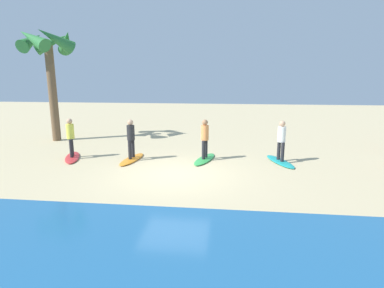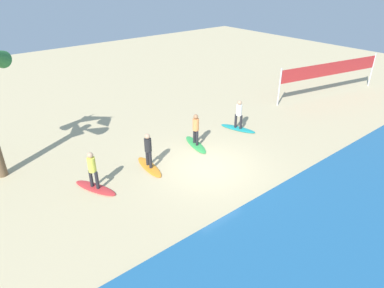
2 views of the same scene
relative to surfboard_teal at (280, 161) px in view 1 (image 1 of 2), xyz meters
name	(u,v)px [view 1 (image 1 of 2)]	position (x,y,z in m)	size (l,w,h in m)	color
ground_plane	(175,174)	(4.04, 2.02, -0.04)	(60.00, 60.00, 0.00)	#CCB789
surfboard_teal	(280,161)	(0.00, 0.00, 0.00)	(2.10, 0.56, 0.09)	teal
surfer_teal	(281,138)	(0.00, 0.00, 0.99)	(0.32, 0.44, 1.64)	#232328
surfboard_green	(205,159)	(3.11, 0.00, 0.00)	(2.10, 0.56, 0.09)	green
surfer_green	(205,136)	(3.11, 0.00, 0.99)	(0.32, 0.45, 1.64)	#232328
surfboard_orange	(132,159)	(6.16, 0.35, 0.00)	(2.10, 0.56, 0.09)	orange
surfer_orange	(131,136)	(6.16, 0.35, 0.99)	(0.32, 0.46, 1.64)	#232328
surfboard_red	(72,157)	(8.81, 0.35, 0.00)	(2.10, 0.56, 0.09)	red
surfer_red	(70,135)	(8.81, 0.35, 0.99)	(0.32, 0.44, 1.64)	#232328
palm_tree	(49,50)	(11.54, -3.21, 4.75)	(2.88, 3.03, 5.99)	brown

